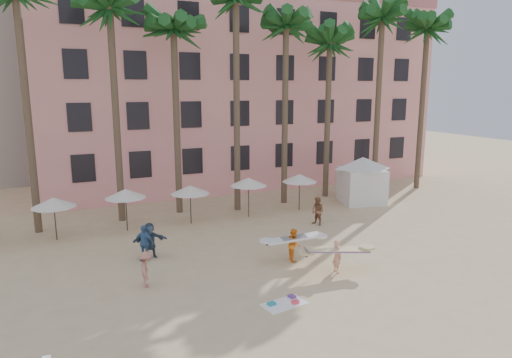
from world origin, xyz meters
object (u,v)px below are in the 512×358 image
at_px(pink_hotel, 232,94).
at_px(carrier_white, 294,243).
at_px(carrier_yellow, 337,254).
at_px(cabana, 362,176).

height_order(pink_hotel, carrier_white, pink_hotel).
distance_m(carrier_yellow, carrier_white, 2.47).
height_order(pink_hotel, carrier_yellow, pink_hotel).
relative_size(cabana, carrier_white, 1.86).
height_order(pink_hotel, cabana, pink_hotel).
xyz_separation_m(cabana, carrier_yellow, (-9.21, -10.66, -1.14)).
relative_size(pink_hotel, cabana, 6.41).
bearing_deg(carrier_white, carrier_yellow, -62.14).
xyz_separation_m(pink_hotel, cabana, (5.44, -13.30, -5.93)).
bearing_deg(carrier_white, pink_hotel, 77.27).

